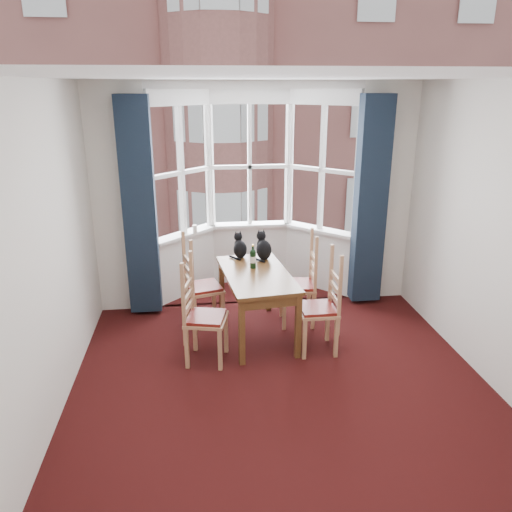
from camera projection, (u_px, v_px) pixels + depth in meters
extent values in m
plane|color=black|center=(286.00, 400.00, 4.58)|extent=(4.50, 4.50, 0.00)
plane|color=white|center=(293.00, 77.00, 3.67)|extent=(4.50, 4.50, 0.00)
plane|color=silver|center=(37.00, 266.00, 3.90)|extent=(0.00, 4.50, 4.50)
plane|color=silver|center=(391.00, 437.00, 2.01)|extent=(4.00, 0.00, 4.00)
cube|color=silver|center=(121.00, 202.00, 6.05)|extent=(0.70, 0.12, 2.80)
cube|color=silver|center=(383.00, 195.00, 6.42)|extent=(0.70, 0.12, 2.80)
cube|color=#162233|center=(140.00, 209.00, 5.92)|extent=(0.38, 0.22, 2.60)
cube|color=#162233|center=(370.00, 202.00, 6.24)|extent=(0.38, 0.22, 2.60)
cube|color=brown|center=(257.00, 274.00, 5.56)|extent=(0.84, 1.38, 0.04)
cube|color=brown|center=(242.00, 333.00, 5.06)|extent=(0.07, 0.07, 0.72)
cube|color=brown|center=(222.00, 288.00, 6.17)|extent=(0.07, 0.07, 0.72)
cube|color=brown|center=(298.00, 326.00, 5.19)|extent=(0.07, 0.07, 0.72)
cube|color=brown|center=(268.00, 284.00, 6.30)|extent=(0.07, 0.07, 0.72)
cube|color=#B17E56|center=(206.00, 318.00, 5.10)|extent=(0.49, 0.50, 0.06)
cube|color=#5F1510|center=(206.00, 317.00, 5.10)|extent=(0.44, 0.45, 0.03)
cube|color=#B17E56|center=(204.00, 288.00, 5.87)|extent=(0.49, 0.51, 0.06)
cube|color=#5F1510|center=(204.00, 286.00, 5.87)|extent=(0.44, 0.46, 0.03)
cube|color=#B17E56|center=(317.00, 309.00, 5.31)|extent=(0.40, 0.42, 0.06)
cube|color=#5F1510|center=(317.00, 308.00, 5.30)|extent=(0.36, 0.38, 0.03)
cube|color=#B17E56|center=(297.00, 286.00, 5.93)|extent=(0.43, 0.45, 0.06)
cube|color=#5F1510|center=(297.00, 284.00, 5.92)|extent=(0.39, 0.41, 0.03)
ellipsoid|color=black|center=(240.00, 249.00, 6.02)|extent=(0.21, 0.25, 0.22)
sphere|color=black|center=(238.00, 237.00, 6.04)|extent=(0.12, 0.12, 0.10)
cone|color=black|center=(236.00, 233.00, 6.01)|extent=(0.04, 0.04, 0.05)
cone|color=black|center=(240.00, 233.00, 6.03)|extent=(0.04, 0.04, 0.05)
ellipsoid|color=black|center=(264.00, 250.00, 5.95)|extent=(0.24, 0.28, 0.24)
sphere|color=black|center=(261.00, 236.00, 5.98)|extent=(0.14, 0.14, 0.11)
cone|color=black|center=(259.00, 232.00, 5.95)|extent=(0.05, 0.05, 0.05)
cone|color=black|center=(264.00, 231.00, 5.97)|extent=(0.05, 0.05, 0.05)
cylinder|color=black|center=(253.00, 260.00, 5.67)|extent=(0.07, 0.07, 0.20)
sphere|color=black|center=(253.00, 252.00, 5.64)|extent=(0.06, 0.06, 0.06)
cylinder|color=black|center=(253.00, 249.00, 5.63)|extent=(0.03, 0.03, 0.08)
cylinder|color=gold|center=(253.00, 245.00, 5.61)|extent=(0.03, 0.03, 0.02)
cylinder|color=silver|center=(253.00, 259.00, 5.67)|extent=(0.07, 0.07, 0.08)
cylinder|color=white|center=(195.00, 229.00, 6.63)|extent=(0.06, 0.06, 0.11)
plane|color=#333335|center=(207.00, 210.00, 36.80)|extent=(80.00, 80.00, 0.00)
cube|color=#9E5A51|center=(215.00, 137.00, 17.63)|extent=(18.00, 6.00, 14.00)
cylinder|color=#9E5A51|center=(220.00, 146.00, 14.81)|extent=(3.20, 3.20, 14.00)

